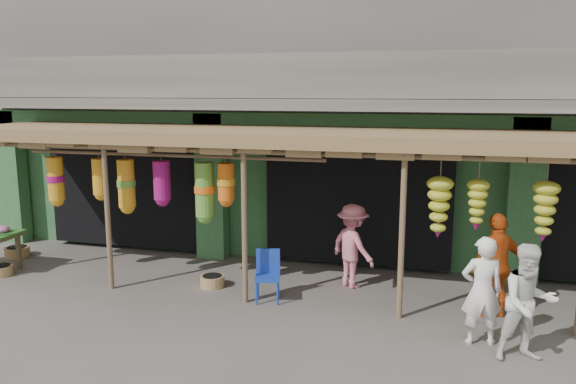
% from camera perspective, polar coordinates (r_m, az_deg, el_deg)
% --- Properties ---
extents(ground, '(80.00, 80.00, 0.00)m').
position_cam_1_polar(ground, '(9.31, 5.01, -11.51)').
color(ground, '#514C47').
rests_on(ground, ground).
extents(building, '(16.40, 6.80, 7.00)m').
position_cam_1_polar(building, '(13.47, 8.92, 9.84)').
color(building, gray).
rests_on(building, ground).
extents(awning, '(14.00, 2.70, 2.79)m').
position_cam_1_polar(awning, '(9.49, 5.46, 4.95)').
color(awning, brown).
rests_on(awning, ground).
extents(blue_chair, '(0.49, 0.50, 0.85)m').
position_cam_1_polar(blue_chair, '(9.43, -2.07, -8.14)').
color(blue_chair, '#1938A5').
rests_on(blue_chair, ground).
extents(basket_left, '(0.59, 0.59, 0.21)m').
position_cam_1_polar(basket_left, '(13.17, -25.81, -5.48)').
color(basket_left, olive).
rests_on(basket_left, ground).
extents(basket_mid, '(0.50, 0.50, 0.18)m').
position_cam_1_polar(basket_mid, '(12.02, -27.24, -7.11)').
color(basket_mid, olive).
rests_on(basket_mid, ground).
extents(basket_right, '(0.46, 0.46, 0.20)m').
position_cam_1_polar(basket_right, '(10.22, -7.70, -8.96)').
color(basket_right, olive).
rests_on(basket_right, ground).
extents(person_front, '(0.62, 0.47, 1.53)m').
position_cam_1_polar(person_front, '(8.18, 19.09, -9.48)').
color(person_front, white).
rests_on(person_front, ground).
extents(person_right, '(0.90, 0.79, 1.55)m').
position_cam_1_polar(person_right, '(7.93, 23.23, -10.33)').
color(person_right, silver).
rests_on(person_right, ground).
extents(person_vendor, '(1.01, 0.89, 1.63)m').
position_cam_1_polar(person_vendor, '(9.20, 20.45, -7.03)').
color(person_vendor, '#C74B12').
rests_on(person_vendor, ground).
extents(person_shopper, '(1.10, 1.04, 1.50)m').
position_cam_1_polar(person_shopper, '(9.99, 6.58, -5.47)').
color(person_shopper, '#D87284').
rests_on(person_shopper, ground).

